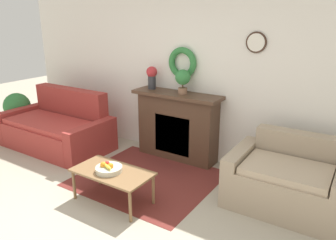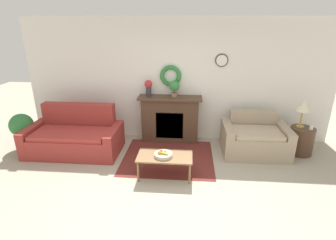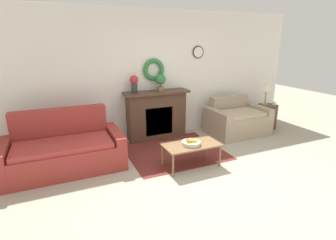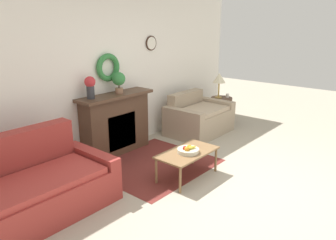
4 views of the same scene
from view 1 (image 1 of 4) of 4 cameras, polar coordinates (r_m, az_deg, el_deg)
ground_plane at (r=3.66m, az=-16.37°, el=-19.12°), size 16.00×16.00×0.00m
floor_rug at (r=4.60m, az=-3.66°, el=-10.08°), size 1.80×1.61×0.01m
wall_back at (r=4.96m, az=4.35°, el=8.48°), size 6.80×0.16×2.70m
fireplace at (r=5.05m, az=1.64°, el=-0.95°), size 1.40×0.41×1.05m
couch_left at (r=5.86m, az=-18.65°, el=-1.39°), size 1.89×0.99×0.95m
loveseat_right at (r=4.13m, az=20.06°, el=-9.94°), size 1.31×0.93×0.81m
coffee_table at (r=3.97m, az=-9.66°, el=-9.26°), size 0.95×0.51×0.40m
fruit_bowl at (r=3.94m, az=-10.31°, el=-8.30°), size 0.31×0.31×0.12m
vase_on_mantel_left at (r=5.13m, az=-2.83°, el=7.67°), size 0.17×0.17×0.35m
potted_plant_on_mantel at (r=4.81m, az=2.59°, el=7.16°), size 0.22×0.22×0.36m
potted_plant_floor_by_couch at (r=6.76m, az=-24.75°, el=1.83°), size 0.49×0.49×0.77m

